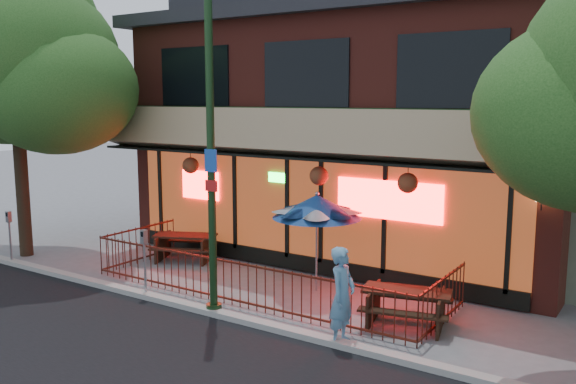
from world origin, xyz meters
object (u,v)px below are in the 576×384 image
at_px(street_tree_left, 17,51).
at_px(picnic_table_left, 185,243).
at_px(street_light, 211,162).
at_px(picnic_table_right, 407,302).
at_px(patio_umbrella, 317,206).
at_px(parking_meter_near, 144,252).
at_px(parking_meter_far, 9,228).
at_px(pedestrian, 342,296).

relative_size(street_tree_left, picnic_table_left, 3.94).
xyz_separation_m(street_light, picnic_table_right, (3.60, 1.55, -2.67)).
height_order(patio_umbrella, parking_meter_near, patio_umbrella).
relative_size(patio_umbrella, parking_meter_near, 1.53).
height_order(picnic_table_right, patio_umbrella, patio_umbrella).
bearing_deg(patio_umbrella, picnic_table_left, 175.45).
distance_m(patio_umbrella, parking_meter_near, 4.00).
xyz_separation_m(street_tree_left, picnic_table_left, (4.08, 2.01, -5.20)).
height_order(street_light, parking_meter_far, street_light).
relative_size(picnic_table_left, pedestrian, 1.13).
distance_m(street_light, parking_meter_far, 7.33).
distance_m(picnic_table_left, parking_meter_near, 3.17).
bearing_deg(picnic_table_right, pedestrian, -112.56).
height_order(street_tree_left, parking_meter_near, street_tree_left).
bearing_deg(parking_meter_near, street_light, -0.07).
xyz_separation_m(picnic_table_left, picnic_table_right, (6.98, -1.25, 0.01)).
bearing_deg(picnic_table_left, pedestrian, -23.41).
distance_m(picnic_table_right, parking_meter_far, 10.74).
height_order(street_light, street_tree_left, street_tree_left).
height_order(picnic_table_left, parking_meter_far, parking_meter_far).
bearing_deg(parking_meter_near, picnic_table_left, 116.33).
height_order(parking_meter_near, parking_meter_far, parking_meter_near).
height_order(picnic_table_right, pedestrian, pedestrian).
distance_m(picnic_table_right, parking_meter_near, 5.83).
bearing_deg(parking_meter_far, picnic_table_right, 8.75).
height_order(street_light, parking_meter_near, street_light).
distance_m(picnic_table_right, pedestrian, 1.68).
distance_m(street_light, picnic_table_right, 4.74).
distance_m(pedestrian, parking_meter_near, 4.97).
relative_size(parking_meter_near, parking_meter_far, 1.06).
bearing_deg(parking_meter_far, parking_meter_near, 0.91).
relative_size(street_light, parking_meter_near, 4.59).
height_order(picnic_table_right, parking_meter_near, parking_meter_near).
bearing_deg(parking_meter_far, patio_umbrella, 17.52).
bearing_deg(street_light, picnic_table_right, 23.36).
bearing_deg(pedestrian, street_tree_left, 82.84).
height_order(picnic_table_right, parking_meter_far, parking_meter_far).
bearing_deg(street_light, parking_meter_near, 179.93).
bearing_deg(parking_meter_near, parking_meter_far, -179.09).
xyz_separation_m(parking_meter_near, parking_meter_far, (-5.01, -0.08, -0.06)).
relative_size(pedestrian, parking_meter_far, 1.25).
relative_size(street_light, patio_umbrella, 3.01).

